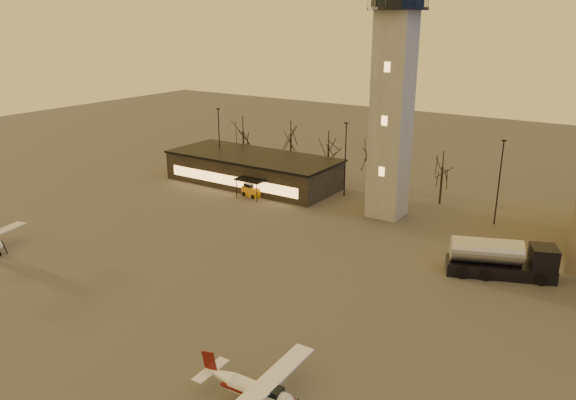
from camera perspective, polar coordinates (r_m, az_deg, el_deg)
The scene contains 8 objects.
ground at distance 46.77m, azimuth -5.61°, elevation -11.79°, with size 220.00×220.00×0.00m, color #44413F.
control_tower at distance 66.84m, azimuth 10.68°, elevation 11.82°, with size 6.80×6.80×32.60m.
terminal at distance 82.09m, azimuth -3.56°, elevation 3.13°, with size 25.40×12.20×4.30m.
light_poles at distance 69.52m, azimuth 10.87°, elevation 2.87°, with size 58.50×12.25×10.14m.
tree_row at distance 82.60m, azimuth 4.04°, elevation 5.91°, with size 37.20×9.20×8.80m.
cessna_front at distance 36.78m, azimuth -2.76°, elevation -19.23°, with size 7.80×9.86×2.72m.
fuel_truck at distance 56.56m, azimuth 20.74°, elevation -5.85°, with size 10.08×6.15×3.61m.
service_cart at distance 76.64m, azimuth -3.67°, elevation 0.89°, with size 3.04×2.24×1.77m.
Camera 1 is at (26.07, -31.16, 23.17)m, focal length 35.00 mm.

